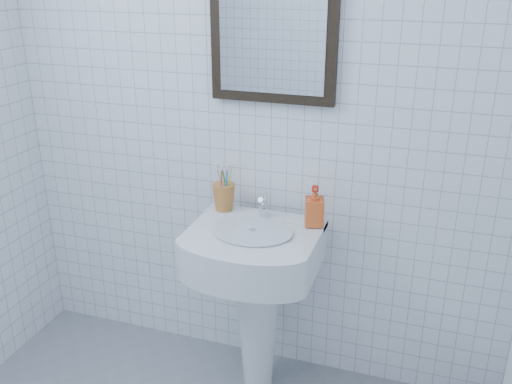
% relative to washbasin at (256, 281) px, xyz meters
% --- Properties ---
extents(wall_back, '(2.20, 0.02, 2.50)m').
position_rel_washbasin_xyz_m(wall_back, '(-0.08, 0.22, 0.72)').
color(wall_back, white).
rests_on(wall_back, ground).
extents(washbasin, '(0.51, 0.38, 0.79)m').
position_rel_washbasin_xyz_m(washbasin, '(0.00, 0.00, 0.00)').
color(washbasin, white).
rests_on(washbasin, ground).
extents(faucet, '(0.04, 0.09, 0.10)m').
position_rel_washbasin_xyz_m(faucet, '(0.00, 0.09, 0.29)').
color(faucet, silver).
rests_on(faucet, washbasin).
extents(toothbrush_cup, '(0.10, 0.10, 0.11)m').
position_rel_washbasin_xyz_m(toothbrush_cup, '(-0.18, 0.11, 0.31)').
color(toothbrush_cup, '#C77531').
rests_on(toothbrush_cup, washbasin).
extents(soap_dispenser, '(0.09, 0.09, 0.16)m').
position_rel_washbasin_xyz_m(soap_dispenser, '(0.21, 0.09, 0.33)').
color(soap_dispenser, red).
rests_on(soap_dispenser, washbasin).
extents(wall_mirror, '(0.50, 0.04, 0.62)m').
position_rel_washbasin_xyz_m(wall_mirror, '(0.00, 0.20, 1.02)').
color(wall_mirror, black).
rests_on(wall_mirror, wall_back).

